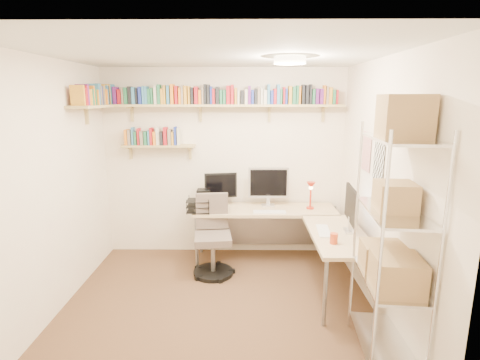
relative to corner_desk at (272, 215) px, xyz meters
name	(u,v)px	position (x,y,z in m)	size (l,w,h in m)	color
ground	(217,308)	(-0.62, -0.95, -0.70)	(3.20, 3.20, 0.00)	#4A2920
room_shell	(216,160)	(-0.62, -0.95, 0.85)	(3.24, 3.04, 2.52)	beige
wall_shelves	(189,105)	(-1.04, 0.35, 1.33)	(3.12, 1.09, 0.80)	tan
corner_desk	(272,215)	(0.00, 0.00, 0.00)	(2.00, 1.81, 1.23)	#D6B28B
office_chair	(213,241)	(-0.73, -0.14, -0.29)	(0.51, 0.52, 0.97)	black
wire_rack	(395,217)	(0.80, -1.70, 0.53)	(0.48, 0.87, 2.14)	silver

